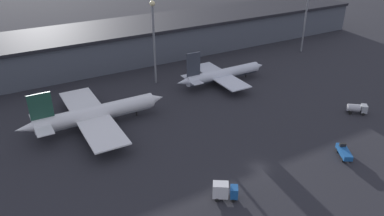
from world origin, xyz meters
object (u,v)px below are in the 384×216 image
object	(u,v)px
airplane_1	(222,74)
service_vehicle_4	(357,108)
service_vehicle_3	(344,152)
service_vehicle_0	(224,191)
airplane_0	(95,114)

from	to	relation	value
airplane_1	service_vehicle_4	size ratio (longest dim) A/B	6.27
service_vehicle_3	airplane_1	bearing A→B (deg)	32.00
service_vehicle_0	service_vehicle_3	world-z (taller)	service_vehicle_0
service_vehicle_4	service_vehicle_0	bearing A→B (deg)	-128.58
service_vehicle_0	service_vehicle_4	bearing A→B (deg)	45.62
airplane_1	airplane_0	bearing A→B (deg)	-170.95
airplane_0	service_vehicle_3	xyz separation A→B (m)	(47.67, -44.27, -2.40)
airplane_1	service_vehicle_4	bearing A→B (deg)	-60.52
service_vehicle_3	service_vehicle_4	xyz separation A→B (m)	(21.15, 13.45, 0.41)
service_vehicle_0	service_vehicle_4	distance (m)	56.20
airplane_1	service_vehicle_3	world-z (taller)	airplane_1
airplane_0	airplane_1	size ratio (longest dim) A/B	1.16
airplane_1	service_vehicle_0	xyz separation A→B (m)	(-32.98, -50.35, -1.09)
airplane_0	service_vehicle_0	size ratio (longest dim) A/B	7.46
airplane_0	service_vehicle_0	distance (m)	44.93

